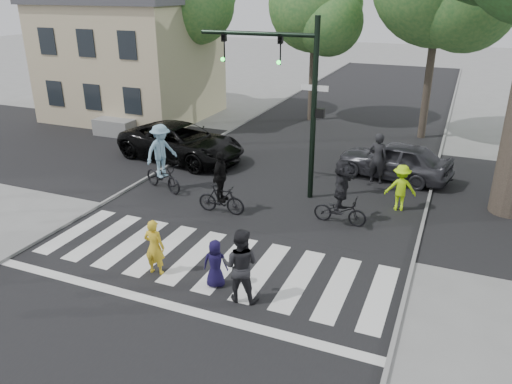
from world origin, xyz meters
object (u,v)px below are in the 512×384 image
at_px(pedestrian_woman, 154,247).
at_px(cyclist_mid, 221,188).
at_px(car_grey, 394,160).
at_px(pedestrian_child, 215,264).
at_px(cyclist_left, 162,162).
at_px(pedestrian_adult, 241,265).
at_px(car_suv, 182,142).
at_px(traffic_signal, 290,83).
at_px(cyclist_right, 341,196).

relative_size(pedestrian_woman, cyclist_mid, 0.72).
bearing_deg(cyclist_mid, car_grey, 49.50).
height_order(pedestrian_child, cyclist_left, cyclist_left).
bearing_deg(pedestrian_adult, car_suv, -59.91).
height_order(traffic_signal, cyclist_right, traffic_signal).
relative_size(pedestrian_adult, cyclist_mid, 0.87).
distance_m(traffic_signal, pedestrian_child, 7.05).
bearing_deg(traffic_signal, pedestrian_woman, -101.87).
xyz_separation_m(pedestrian_woman, car_grey, (4.54, 9.37, -0.03)).
height_order(traffic_signal, pedestrian_child, traffic_signal).
xyz_separation_m(cyclist_mid, car_suv, (-3.95, 4.24, -0.09)).
relative_size(pedestrian_woman, car_suv, 0.27).
relative_size(pedestrian_adult, car_grey, 0.43).
bearing_deg(car_suv, cyclist_right, -105.63).
height_order(pedestrian_woman, car_grey, pedestrian_woman).
bearing_deg(cyclist_left, pedestrian_woman, -59.48).
xyz_separation_m(cyclist_right, car_grey, (0.92, 4.71, -0.21)).
relative_size(traffic_signal, pedestrian_child, 4.90).
xyz_separation_m(pedestrian_woman, cyclist_left, (-2.92, 4.95, 0.30)).
xyz_separation_m(pedestrian_adult, cyclist_mid, (-2.57, 4.16, -0.05)).
distance_m(traffic_signal, cyclist_mid, 4.10).
bearing_deg(cyclist_right, car_grey, 78.96).
relative_size(pedestrian_adult, cyclist_right, 0.87).
distance_m(pedestrian_woman, cyclist_left, 5.76).
xyz_separation_m(pedestrian_child, cyclist_right, (1.94, 4.60, 0.32)).
height_order(traffic_signal, cyclist_mid, traffic_signal).
relative_size(traffic_signal, cyclist_left, 2.49).
relative_size(cyclist_left, car_suv, 0.44).
height_order(cyclist_mid, car_grey, cyclist_mid).
bearing_deg(car_suv, pedestrian_adult, -133.16).
bearing_deg(pedestrian_woman, traffic_signal, -107.10).
height_order(pedestrian_adult, car_grey, pedestrian_adult).
bearing_deg(car_suv, traffic_signal, -100.32).
relative_size(traffic_signal, cyclist_mid, 2.89).
distance_m(traffic_signal, pedestrian_woman, 7.17).
relative_size(cyclist_left, car_grey, 0.57).
height_order(pedestrian_adult, cyclist_left, cyclist_left).
xyz_separation_m(pedestrian_woman, cyclist_mid, (-0.10, 3.95, 0.11)).
relative_size(pedestrian_child, cyclist_left, 0.51).
distance_m(pedestrian_child, cyclist_left, 6.72).
relative_size(cyclist_left, cyclist_mid, 1.16).
bearing_deg(cyclist_right, pedestrian_child, -112.91).
bearing_deg(cyclist_left, cyclist_mid, -19.60).
distance_m(pedestrian_woman, pedestrian_adult, 2.48).
height_order(cyclist_mid, cyclist_right, cyclist_right).
bearing_deg(car_suv, pedestrian_woman, -144.66).
relative_size(traffic_signal, pedestrian_woman, 4.02).
bearing_deg(car_suv, cyclist_mid, -127.96).
bearing_deg(cyclist_right, cyclist_mid, -169.06).
height_order(pedestrian_child, car_suv, car_suv).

